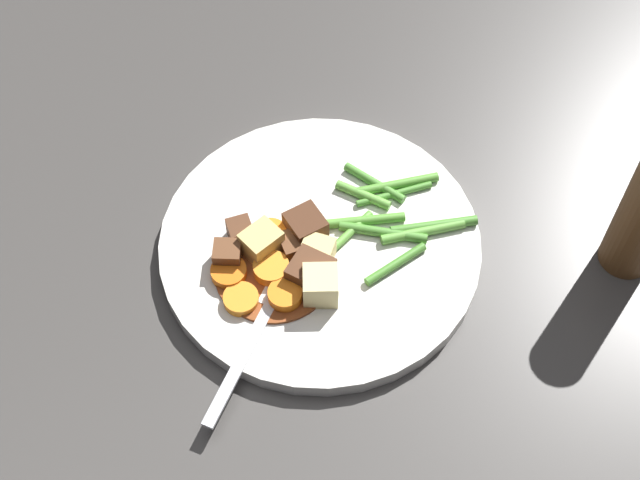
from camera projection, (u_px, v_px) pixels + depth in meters
The scene contains 28 objects.
ground_plane at pixel (320, 250), 0.80m from camera, with size 3.00×3.00×0.00m, color #423F3D.
dinner_plate at pixel (320, 245), 0.80m from camera, with size 0.28×0.28×0.02m, color white.
stew_sauce at pixel (274, 271), 0.77m from camera, with size 0.10×0.10×0.00m, color brown.
carrot_slice_0 at pixel (229, 273), 0.76m from camera, with size 0.03×0.03×0.01m, color orange.
carrot_slice_1 at pixel (271, 269), 0.77m from camera, with size 0.03×0.03×0.01m, color orange.
carrot_slice_2 at pixel (270, 236), 0.79m from camera, with size 0.03×0.03×0.01m, color orange.
carrot_slice_3 at pixel (285, 296), 0.75m from camera, with size 0.03×0.03×0.01m, color orange.
carrot_slice_4 at pixel (291, 282), 0.76m from camera, with size 0.03×0.03×0.01m, color orange.
carrot_slice_5 at pixel (241, 299), 0.75m from camera, with size 0.03×0.03×0.01m, color orange.
potato_chunk_0 at pixel (316, 257), 0.77m from camera, with size 0.03×0.03×0.02m, color #E5CC7A.
potato_chunk_1 at pixel (320, 286), 0.75m from camera, with size 0.03×0.03×0.03m, color #EAD68C.
potato_chunk_2 at pixel (261, 243), 0.77m from camera, with size 0.03×0.03×0.03m, color #DBBC6B.
meat_chunk_0 at pixel (228, 255), 0.77m from camera, with size 0.02×0.02×0.02m, color brown.
meat_chunk_1 at pixel (311, 273), 0.76m from camera, with size 0.03×0.03×0.02m, color #56331E.
meat_chunk_2 at pixel (305, 227), 0.78m from camera, with size 0.03×0.03×0.02m, color #4C2B19.
meat_chunk_3 at pixel (240, 232), 0.78m from camera, with size 0.02×0.02×0.02m, color #56331E.
meat_chunk_4 at pixel (295, 246), 0.78m from camera, with size 0.02×0.02×0.02m, color brown.
green_bean_0 at pixel (434, 226), 0.79m from camera, with size 0.01×0.01×0.08m, color #4C8E33.
green_bean_1 at pixel (361, 218), 0.80m from camera, with size 0.01×0.01×0.08m, color #599E38.
green_bean_2 at pixel (395, 264), 0.77m from camera, with size 0.01×0.01×0.06m, color #4C8E33.
green_bean_3 at pixel (363, 195), 0.81m from camera, with size 0.01×0.01×0.05m, color #66AD42.
green_bean_4 at pixel (383, 232), 0.79m from camera, with size 0.01×0.01×0.08m, color #4C8E33.
green_bean_5 at pixel (375, 183), 0.82m from camera, with size 0.01×0.01×0.06m, color #4C8E33.
green_bean_6 at pixel (423, 232), 0.79m from camera, with size 0.01×0.01×0.08m, color #66AD42.
green_bean_7 at pixel (349, 234), 0.79m from camera, with size 0.01×0.01×0.06m, color #66AD42.
green_bean_8 at pixel (397, 184), 0.82m from camera, with size 0.01×0.01×0.08m, color #599E38.
green_bean_9 at pixel (394, 194), 0.81m from camera, with size 0.01×0.01×0.07m, color #4C8E33.
fork at pixel (258, 328), 0.74m from camera, with size 0.14×0.13×0.00m.
Camera 1 is at (0.19, 0.40, 0.67)m, focal length 50.40 mm.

